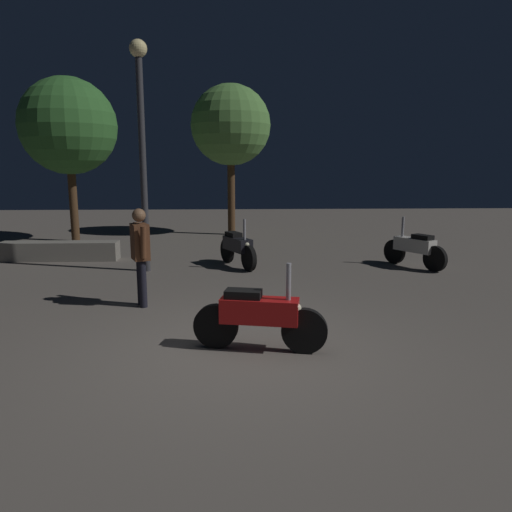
% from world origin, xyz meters
% --- Properties ---
extents(ground_plane, '(40.00, 40.00, 0.00)m').
position_xyz_m(ground_plane, '(0.00, 0.00, 0.00)').
color(ground_plane, '#605951').
extents(motorcycle_red_foreground, '(1.65, 0.49, 1.11)m').
position_xyz_m(motorcycle_red_foreground, '(0.27, 0.08, 0.44)').
color(motorcycle_red_foreground, black).
rests_on(motorcycle_red_foreground, ground_plane).
extents(motorcycle_white_parked_left, '(0.96, 1.47, 1.11)m').
position_xyz_m(motorcycle_white_parked_left, '(3.98, 4.93, 0.44)').
color(motorcycle_white_parked_left, black).
rests_on(motorcycle_white_parked_left, ground_plane).
extents(motorcycle_black_parked_right, '(0.82, 1.54, 1.11)m').
position_xyz_m(motorcycle_black_parked_right, '(0.03, 5.20, 0.44)').
color(motorcycle_black_parked_right, black).
rests_on(motorcycle_black_parked_right, ground_plane).
extents(person_bystander_far, '(0.36, 0.64, 1.59)m').
position_xyz_m(person_bystander_far, '(-1.53, 2.10, 0.94)').
color(person_bystander_far, black).
rests_on(person_bystander_far, ground_plane).
extents(streetlamp_near, '(0.36, 0.36, 4.74)m').
position_xyz_m(streetlamp_near, '(-1.93, 4.81, 3.03)').
color(streetlamp_near, '#38383D').
rests_on(streetlamp_near, ground_plane).
extents(tree_left_bg, '(2.79, 2.79, 4.78)m').
position_xyz_m(tree_left_bg, '(-4.85, 9.21, 3.37)').
color(tree_left_bg, '#4C331E').
rests_on(tree_left_bg, ground_plane).
extents(tree_center_bg, '(2.56, 2.56, 4.81)m').
position_xyz_m(tree_center_bg, '(-0.13, 10.45, 3.51)').
color(tree_center_bg, '#4C331E').
rests_on(tree_center_bg, ground_plane).
extents(planter_wall_low, '(2.78, 0.50, 0.45)m').
position_xyz_m(planter_wall_low, '(-4.25, 6.12, 0.22)').
color(planter_wall_low, gray).
rests_on(planter_wall_low, ground_plane).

